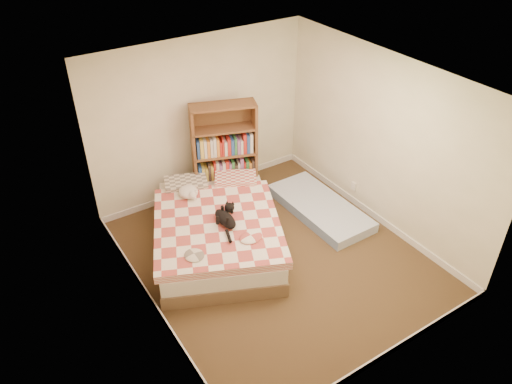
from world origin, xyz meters
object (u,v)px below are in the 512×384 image
bed (216,229)px  bookshelf (224,165)px  white_dog (189,192)px  black_cat (224,217)px  floor_mattress (320,208)px

bed → bookshelf: bearing=77.8°
white_dog → black_cat: bearing=-39.5°
floor_mattress → bookshelf: bearing=131.0°
bed → white_dog: bearing=123.7°
bed → black_cat: 0.40m
bookshelf → white_dog: bearing=-133.6°
black_cat → white_dog: size_ratio=1.81×
bookshelf → white_dog: bookshelf is taller
bed → black_cat: black_cat is taller
bed → white_dog: size_ratio=6.64×
floor_mattress → black_cat: size_ratio=2.37×
bookshelf → black_cat: 1.35m
floor_mattress → white_dog: (-1.79, 0.74, 0.53)m
floor_mattress → white_dog: 2.01m
bed → floor_mattress: (1.70, -0.18, -0.19)m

